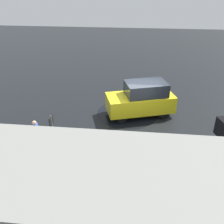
{
  "coord_description": "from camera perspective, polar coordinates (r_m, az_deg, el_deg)",
  "views": [
    {
      "loc": [
        0.29,
        12.92,
        7.35
      ],
      "look_at": [
        1.57,
        1.07,
        0.9
      ],
      "focal_mm": 40.0,
      "sensor_mm": 36.0,
      "label": 1
    }
  ],
  "objects": [
    {
      "name": "sign_post",
      "position": [
        10.84,
        -13.37,
        -4.66
      ],
      "size": [
        0.07,
        0.44,
        2.4
      ],
      "color": "#4C4C51",
      "rests_on": "ground"
    },
    {
      "name": "pedestrian",
      "position": [
        12.95,
        -17.1,
        -4.0
      ],
      "size": [
        0.3,
        0.56,
        1.22
      ],
      "color": "blue",
      "rests_on": "ground"
    },
    {
      "name": "fire_hydrant",
      "position": [
        12.89,
        -11.98,
        -4.95
      ],
      "size": [
        0.42,
        0.31,
        0.8
      ],
      "color": "#197A2D",
      "rests_on": "ground"
    },
    {
      "name": "ground_plane",
      "position": [
        14.87,
        6.45,
        -1.41
      ],
      "size": [
        60.0,
        60.0,
        0.0
      ],
      "primitive_type": "plane",
      "color": "black"
    },
    {
      "name": "metal_railing",
      "position": [
        9.83,
        20.24,
        -16.08
      ],
      "size": [
        9.27,
        0.04,
        1.05
      ],
      "color": "#B7BABF",
      "rests_on": "ground"
    },
    {
      "name": "kerb_strip",
      "position": [
        11.4,
        6.28,
        -11.83
      ],
      "size": [
        24.0,
        3.2,
        0.04
      ],
      "primitive_type": "cube",
      "color": "gray",
      "rests_on": "ground"
    },
    {
      "name": "moving_hatchback",
      "position": [
        14.83,
        6.79,
        2.95
      ],
      "size": [
        4.23,
        2.81,
        2.06
      ],
      "color": "yellow",
      "rests_on": "ground"
    },
    {
      "name": "puddle_patch",
      "position": [
        15.34,
        3.5,
        -0.26
      ],
      "size": [
        3.76,
        3.76,
        0.01
      ],
      "primitive_type": "cylinder",
      "color": "black",
      "rests_on": "ground"
    }
  ]
}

